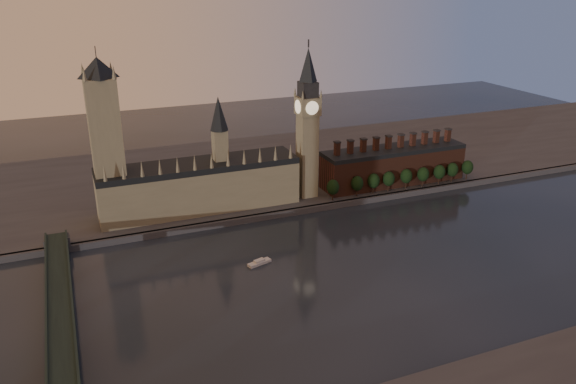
# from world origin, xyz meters

# --- Properties ---
(ground) EXTENTS (900.00, 900.00, 0.00)m
(ground) POSITION_xyz_m (0.00, 0.00, 0.00)
(ground) COLOR black
(ground) RESTS_ON ground
(north_bank) EXTENTS (900.00, 182.00, 4.00)m
(north_bank) POSITION_xyz_m (0.00, 178.04, 2.00)
(north_bank) COLOR #424347
(north_bank) RESTS_ON ground
(palace_of_westminster) EXTENTS (130.00, 30.30, 74.00)m
(palace_of_westminster) POSITION_xyz_m (-64.41, 114.91, 21.63)
(palace_of_westminster) COLOR #7B7357
(palace_of_westminster) RESTS_ON north_bank
(victoria_tower) EXTENTS (24.00, 24.00, 108.00)m
(victoria_tower) POSITION_xyz_m (-120.00, 115.00, 59.09)
(victoria_tower) COLOR #7B7357
(victoria_tower) RESTS_ON north_bank
(big_ben) EXTENTS (15.00, 15.00, 107.00)m
(big_ben) POSITION_xyz_m (10.00, 110.00, 56.83)
(big_ben) COLOR #7B7357
(big_ben) RESTS_ON north_bank
(chimney_block) EXTENTS (110.00, 25.00, 37.00)m
(chimney_block) POSITION_xyz_m (80.00, 110.00, 17.82)
(chimney_block) COLOR #4D291D
(chimney_block) RESTS_ON north_bank
(embankment_tree_0) EXTENTS (8.60, 8.60, 14.88)m
(embankment_tree_0) POSITION_xyz_m (22.86, 94.71, 13.47)
(embankment_tree_0) COLOR black
(embankment_tree_0) RESTS_ON north_bank
(embankment_tree_1) EXTENTS (8.60, 8.60, 14.88)m
(embankment_tree_1) POSITION_xyz_m (41.91, 95.01, 13.47)
(embankment_tree_1) COLOR black
(embankment_tree_1) RESTS_ON north_bank
(embankment_tree_2) EXTENTS (8.60, 8.60, 14.88)m
(embankment_tree_2) POSITION_xyz_m (55.30, 95.47, 13.47)
(embankment_tree_2) COLOR black
(embankment_tree_2) RESTS_ON north_bank
(embankment_tree_3) EXTENTS (8.60, 8.60, 14.88)m
(embankment_tree_3) POSITION_xyz_m (67.49, 94.99, 13.47)
(embankment_tree_3) COLOR black
(embankment_tree_3) RESTS_ON north_bank
(embankment_tree_4) EXTENTS (8.60, 8.60, 14.88)m
(embankment_tree_4) POSITION_xyz_m (82.27, 95.09, 13.47)
(embankment_tree_4) COLOR black
(embankment_tree_4) RESTS_ON north_bank
(embankment_tree_5) EXTENTS (8.60, 8.60, 14.88)m
(embankment_tree_5) POSITION_xyz_m (95.92, 93.89, 13.47)
(embankment_tree_5) COLOR black
(embankment_tree_5) RESTS_ON north_bank
(embankment_tree_6) EXTENTS (8.60, 8.60, 14.88)m
(embankment_tree_6) POSITION_xyz_m (110.11, 93.71, 13.47)
(embankment_tree_6) COLOR black
(embankment_tree_6) RESTS_ON north_bank
(embankment_tree_7) EXTENTS (8.60, 8.60, 14.88)m
(embankment_tree_7) POSITION_xyz_m (122.32, 94.47, 13.47)
(embankment_tree_7) COLOR black
(embankment_tree_7) RESTS_ON north_bank
(embankment_tree_8) EXTENTS (8.60, 8.60, 14.88)m
(embankment_tree_8) POSITION_xyz_m (136.34, 94.69, 13.47)
(embankment_tree_8) COLOR black
(embankment_tree_8) RESTS_ON north_bank
(westminster_bridge) EXTENTS (14.00, 200.00, 11.55)m
(westminster_bridge) POSITION_xyz_m (-155.00, -2.70, 7.44)
(westminster_bridge) COLOR black
(westminster_bridge) RESTS_ON ground
(river_boat) EXTENTS (14.25, 7.58, 2.74)m
(river_boat) POSITION_xyz_m (-52.30, 33.80, 1.05)
(river_boat) COLOR silver
(river_boat) RESTS_ON ground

